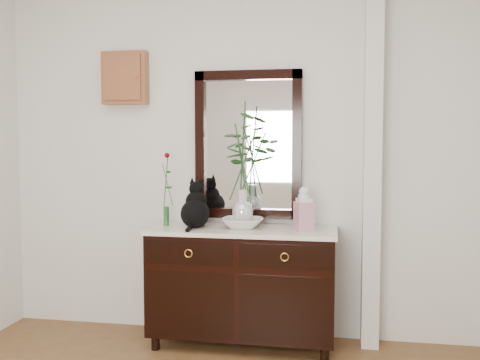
% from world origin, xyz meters
% --- Properties ---
extents(wall_back, '(3.60, 0.04, 2.70)m').
position_xyz_m(wall_back, '(0.00, 1.98, 1.35)').
color(wall_back, silver).
rests_on(wall_back, ground).
extents(pilaster, '(0.12, 0.20, 2.70)m').
position_xyz_m(pilaster, '(1.00, 1.90, 1.35)').
color(pilaster, silver).
rests_on(pilaster, ground).
extents(sideboard, '(1.33, 0.52, 0.82)m').
position_xyz_m(sideboard, '(0.10, 1.73, 0.47)').
color(sideboard, black).
rests_on(sideboard, ground).
extents(wall_mirror, '(0.80, 0.06, 1.10)m').
position_xyz_m(wall_mirror, '(0.10, 1.97, 1.44)').
color(wall_mirror, black).
rests_on(wall_mirror, wall_back).
extents(key_cabinet, '(0.35, 0.10, 0.40)m').
position_xyz_m(key_cabinet, '(-0.85, 1.94, 1.95)').
color(key_cabinet, brown).
rests_on(key_cabinet, wall_back).
extents(cat, '(0.26, 0.31, 0.34)m').
position_xyz_m(cat, '(-0.24, 1.71, 1.02)').
color(cat, black).
rests_on(cat, sideboard).
extents(lotus_bowl, '(0.30, 0.30, 0.07)m').
position_xyz_m(lotus_bowl, '(0.10, 1.74, 0.89)').
color(lotus_bowl, white).
rests_on(lotus_bowl, sideboard).
extents(vase_branches, '(0.55, 0.55, 0.89)m').
position_xyz_m(vase_branches, '(0.10, 1.74, 1.31)').
color(vase_branches, silver).
rests_on(vase_branches, lotus_bowl).
extents(bud_vase_rose, '(0.07, 0.07, 0.54)m').
position_xyz_m(bud_vase_rose, '(-0.47, 1.75, 1.12)').
color(bud_vase_rose, '#29612F').
rests_on(bud_vase_rose, sideboard).
extents(ginger_jar, '(0.15, 0.15, 0.31)m').
position_xyz_m(ginger_jar, '(0.53, 1.71, 1.01)').
color(ginger_jar, white).
rests_on(ginger_jar, sideboard).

